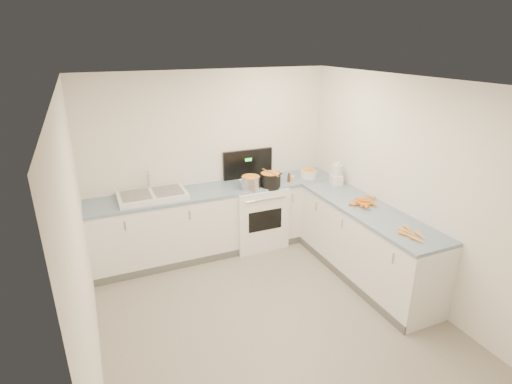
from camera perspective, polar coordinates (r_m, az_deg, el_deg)
name	(u,v)px	position (r m, az deg, el deg)	size (l,w,h in m)	color
floor	(271,318)	(4.59, 2.15, -17.53)	(3.50, 4.00, 0.00)	gray
ceiling	(275,83)	(3.62, 2.69, 15.26)	(3.50, 4.00, 0.00)	white
wall_back	(211,161)	(5.70, -6.41, 4.42)	(3.50, 2.50, 0.00)	white
wall_front	(429,348)	(2.57, 23.46, -19.82)	(3.50, 2.50, 0.00)	white
wall_left	(81,249)	(3.61, -23.72, -7.41)	(4.00, 2.50, 0.00)	white
wall_right	(410,189)	(4.91, 21.10, 0.39)	(4.00, 2.50, 0.00)	white
counter_back	(220,219)	(5.70, -5.19, -3.90)	(3.50, 0.62, 0.94)	white
counter_right	(365,243)	(5.23, 15.34, -7.02)	(0.62, 2.20, 0.94)	white
stove	(256,213)	(5.86, -0.04, -3.03)	(0.76, 0.65, 1.36)	white
sink	(152,195)	(5.32, -14.59, -0.45)	(0.86, 0.52, 0.31)	white
steel_pot	(251,183)	(5.46, -0.76, 1.26)	(0.27, 0.27, 0.20)	silver
black_pot	(270,180)	(5.57, 2.06, 1.69)	(0.29, 0.29, 0.21)	black
wooden_spoon	(270,173)	(5.53, 2.07, 2.79)	(0.02, 0.02, 0.40)	#AD7A47
mixing_bowl	(309,174)	(5.97, 7.51, 2.57)	(0.24, 0.24, 0.11)	white
extract_bottle	(289,178)	(5.76, 4.71, 1.99)	(0.04, 0.04, 0.11)	#593319
spice_jar	(293,180)	(5.74, 5.30, 1.78)	(0.05, 0.05, 0.08)	#E5B266
food_processor	(336,175)	(5.73, 11.42, 2.40)	(0.20, 0.23, 0.31)	white
carrot_pile	(364,202)	(5.12, 15.19, -1.43)	(0.41, 0.37, 0.07)	orange
peeled_carrots	(412,234)	(4.49, 21.39, -5.62)	(0.22, 0.42, 0.04)	orange
peelings	(136,195)	(5.28, -16.83, -0.39)	(0.25, 0.27, 0.01)	tan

